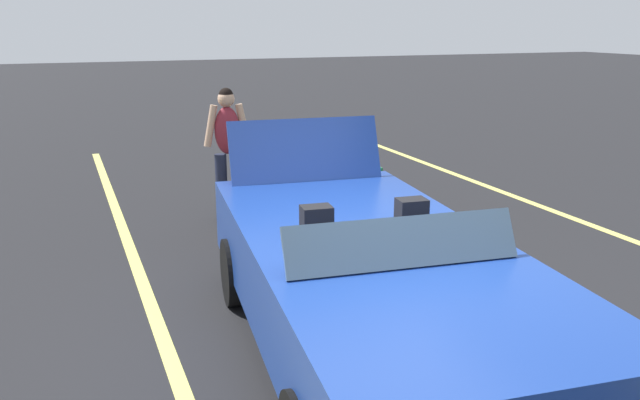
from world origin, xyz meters
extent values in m
plane|color=black|center=(0.00, 0.00, 0.00)|extent=(80.00, 80.00, 0.00)
cube|color=#EAE066|center=(0.00, -1.40, 0.00)|extent=(18.00, 0.12, 0.01)
cube|color=#EAE066|center=(0.00, 1.30, 0.00)|extent=(18.00, 0.12, 0.01)
cube|color=navy|center=(0.00, 0.00, 0.62)|extent=(4.27, 2.20, 0.64)
cube|color=slate|center=(0.51, -0.06, 1.09)|extent=(0.35, 1.56, 0.31)
cube|color=black|center=(-0.16, 0.39, 1.05)|extent=(0.18, 0.24, 0.22)
cube|color=black|center=(-0.24, -0.34, 1.05)|extent=(0.18, 0.24, 0.22)
cube|color=navy|center=(-1.94, 0.22, 1.22)|extent=(0.44, 1.52, 0.60)
cylinder|color=black|center=(1.35, 0.66, 0.30)|extent=(0.62, 0.28, 0.60)
cylinder|color=black|center=(-1.17, 0.95, 0.30)|extent=(0.62, 0.28, 0.60)
cylinder|color=black|center=(-1.35, -0.66, 0.30)|extent=(0.62, 0.28, 0.60)
cube|color=black|center=(-3.53, 0.54, 0.37)|extent=(0.55, 0.47, 0.74)
cube|color=black|center=(-3.60, 0.41, 0.31)|extent=(0.35, 0.19, 0.41)
cylinder|color=gray|center=(-3.38, 0.55, 0.83)|extent=(0.03, 0.03, 0.19)
cylinder|color=gray|center=(-3.62, 0.67, 0.83)|extent=(0.03, 0.03, 0.19)
cylinder|color=black|center=(-3.50, 0.61, 0.93)|extent=(0.25, 0.15, 0.03)
sphere|color=black|center=(-3.34, 0.56, 0.02)|extent=(0.04, 0.04, 0.04)
sphere|color=black|center=(-3.64, 0.71, 0.02)|extent=(0.04, 0.04, 0.04)
cube|color=#19723F|center=(-3.50, 1.63, 0.31)|extent=(0.30, 0.43, 0.62)
cylinder|color=gray|center=(-3.55, 1.75, 0.78)|extent=(0.02, 0.02, 0.32)
cylinder|color=gray|center=(-3.58, 1.53, 0.78)|extent=(0.02, 0.02, 0.32)
cylinder|color=black|center=(-3.57, 1.64, 0.94)|extent=(0.06, 0.22, 0.03)
sphere|color=black|center=(-3.57, 1.79, 0.02)|extent=(0.04, 0.04, 0.04)
sphere|color=black|center=(-3.61, 1.51, 0.02)|extent=(0.04, 0.04, 0.04)
cube|color=orange|center=(-3.01, 0.04, 0.25)|extent=(0.32, 0.39, 0.50)
cube|color=#A25F13|center=(-2.91, -0.01, 0.21)|extent=(0.13, 0.26, 0.28)
cylinder|color=gray|center=(-3.02, 0.15, 0.62)|extent=(0.03, 0.03, 0.24)
cylinder|color=gray|center=(-3.10, -0.02, 0.62)|extent=(0.03, 0.03, 0.24)
cylinder|color=black|center=(-3.06, 0.06, 0.74)|extent=(0.10, 0.18, 0.03)
sphere|color=black|center=(-3.03, 0.18, 0.02)|extent=(0.04, 0.04, 0.04)
sphere|color=black|center=(-3.12, -0.04, 0.02)|extent=(0.04, 0.04, 0.04)
cylinder|color=#1E2338|center=(-4.02, 0.06, 0.41)|extent=(0.16, 0.16, 0.82)
cylinder|color=#1E2338|center=(-4.03, -0.14, 0.41)|extent=(0.16, 0.16, 0.82)
ellipsoid|color=maroon|center=(-4.03, -0.04, 1.12)|extent=(0.25, 0.34, 0.60)
sphere|color=tan|center=(-4.03, -0.04, 1.51)|extent=(0.21, 0.21, 0.21)
sphere|color=black|center=(-4.03, -0.04, 1.56)|extent=(0.18, 0.18, 0.18)
cylinder|color=tan|center=(-4.01, 0.16, 1.19)|extent=(0.11, 0.20, 0.53)
cylinder|color=tan|center=(-4.04, -0.25, 1.19)|extent=(0.11, 0.20, 0.53)
camera|label=1|loc=(3.91, -2.00, 2.43)|focal=36.51mm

